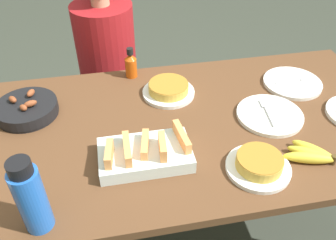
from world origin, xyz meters
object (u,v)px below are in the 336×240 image
object	(u,v)px
empty_plate_far_left	(292,83)
skillet	(25,109)
hot_sauce_bottle	(131,64)
melon_tray	(145,153)
banana_bunch	(312,154)
empty_plate_near_front	(270,115)
frittata_plate_center	(259,164)
frittata_plate_side	(169,90)
water_bottle	(31,197)
person_figure	(110,82)

from	to	relation	value
empty_plate_far_left	skillet	bearing A→B (deg)	179.90
empty_plate_far_left	hot_sauce_bottle	bearing A→B (deg)	163.49
melon_tray	empty_plate_far_left	xyz separation A→B (m)	(0.71, 0.34, -0.02)
banana_bunch	empty_plate_near_front	bearing A→B (deg)	100.61
frittata_plate_center	banana_bunch	bearing A→B (deg)	4.03
frittata_plate_center	empty_plate_near_front	size ratio (longest dim) A/B	0.83
frittata_plate_center	frittata_plate_side	world-z (taller)	frittata_plate_center
water_bottle	person_figure	xyz separation A→B (m)	(0.24, 1.05, -0.34)
skillet	person_figure	bearing A→B (deg)	-110.15
skillet	frittata_plate_side	xyz separation A→B (m)	(0.58, 0.03, -0.00)
empty_plate_far_left	person_figure	xyz separation A→B (m)	(-0.80, 0.51, -0.23)
melon_tray	person_figure	bearing A→B (deg)	95.95
skillet	empty_plate_far_left	size ratio (longest dim) A/B	1.57
banana_bunch	person_figure	bearing A→B (deg)	124.27
banana_bunch	frittata_plate_center	xyz separation A→B (m)	(-0.20, -0.01, 0.00)
frittata_plate_center	empty_plate_far_left	distance (m)	0.57
banana_bunch	melon_tray	xyz separation A→B (m)	(-0.56, 0.10, 0.01)
banana_bunch	empty_plate_near_front	world-z (taller)	banana_bunch
melon_tray	skillet	world-z (taller)	melon_tray
skillet	frittata_plate_center	xyz separation A→B (m)	(0.79, -0.45, -0.00)
melon_tray	empty_plate_near_front	bearing A→B (deg)	15.65
banana_bunch	empty_plate_far_left	distance (m)	0.46
empty_plate_near_front	empty_plate_far_left	bearing A→B (deg)	45.46
frittata_plate_center	empty_plate_near_front	xyz separation A→B (m)	(0.15, 0.26, -0.02)
empty_plate_far_left	hot_sauce_bottle	size ratio (longest dim) A/B	1.80
water_bottle	melon_tray	bearing A→B (deg)	30.21
melon_tray	water_bottle	size ratio (longest dim) A/B	1.23
skillet	hot_sauce_bottle	world-z (taller)	hot_sauce_bottle
melon_tray	person_figure	world-z (taller)	person_figure
frittata_plate_side	empty_plate_far_left	bearing A→B (deg)	-3.29
melon_tray	skillet	distance (m)	0.55
melon_tray	frittata_plate_side	xyz separation A→B (m)	(0.15, 0.37, -0.01)
water_bottle	hot_sauce_bottle	xyz separation A→B (m)	(0.35, 0.74, -0.06)
banana_bunch	empty_plate_near_front	xyz separation A→B (m)	(-0.05, 0.24, -0.01)
frittata_plate_center	person_figure	bearing A→B (deg)	114.99
melon_tray	empty_plate_far_left	bearing A→B (deg)	25.64
skillet	frittata_plate_side	world-z (taller)	skillet
water_bottle	person_figure	bearing A→B (deg)	76.87
empty_plate_near_front	water_bottle	bearing A→B (deg)	-158.25
frittata_plate_side	empty_plate_far_left	xyz separation A→B (m)	(0.55, -0.03, -0.02)
frittata_plate_center	empty_plate_far_left	size ratio (longest dim) A/B	0.85
empty_plate_near_front	water_bottle	world-z (taller)	water_bottle
frittata_plate_center	empty_plate_near_front	bearing A→B (deg)	59.29
frittata_plate_center	hot_sauce_bottle	world-z (taller)	hot_sauce_bottle
frittata_plate_center	empty_plate_near_front	world-z (taller)	frittata_plate_center
frittata_plate_center	hot_sauce_bottle	bearing A→B (deg)	117.93
hot_sauce_bottle	melon_tray	bearing A→B (deg)	-91.36
hot_sauce_bottle	person_figure	bearing A→B (deg)	108.26
empty_plate_far_left	water_bottle	xyz separation A→B (m)	(-1.04, -0.53, 0.11)
water_bottle	empty_plate_far_left	bearing A→B (deg)	27.15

